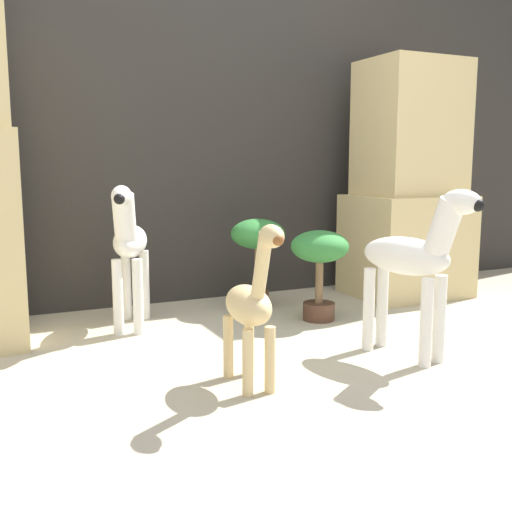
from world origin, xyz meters
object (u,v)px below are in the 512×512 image
Objects in this scene: zebra_left at (129,245)px; potted_palm_front at (258,241)px; giraffe_figurine at (251,305)px; zebra_right at (414,260)px; potted_palm_back at (320,256)px.

zebra_left is 0.75m from potted_palm_front.
giraffe_figurine is at bearing -77.84° from zebra_left.
zebra_right is 1.08m from potted_palm_front.
potted_palm_front is 1.07× the size of potted_palm_back.
zebra_right is 1.52× the size of potted_palm_back.
potted_palm_back is at bearing -14.93° from zebra_left.
potted_palm_front is (0.53, 1.08, 0.07)m from giraffe_figurine.
zebra_left reaches higher than giraffe_figurine.
zebra_left is at bearing -169.92° from potted_palm_front.
potted_palm_back is (-0.03, 0.69, -0.08)m from zebra_right.
zebra_right is 1.16× the size of giraffe_figurine.
zebra_right is 1.31m from zebra_left.
giraffe_figurine is (0.20, -0.95, -0.11)m from zebra_left.
giraffe_figurine is at bearing -134.86° from potted_palm_back.
zebra_left is 1.41× the size of potted_palm_front.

